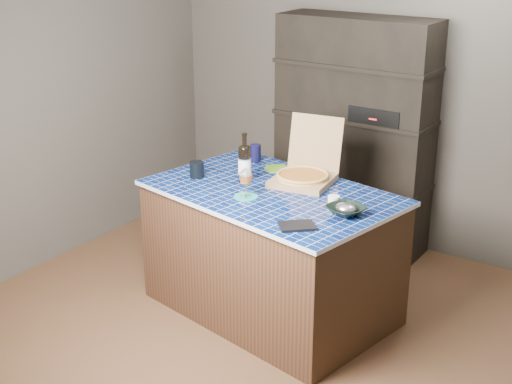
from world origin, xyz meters
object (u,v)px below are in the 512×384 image
Objects in this scene: wine_glass at (246,177)px; dvd_case at (297,226)px; kitchen_island at (271,252)px; pizza_box at (304,174)px; bowl at (346,210)px; mead_bottle at (245,163)px.

wine_glass is 0.56m from dvd_case.
pizza_box is (0.09, 0.24, 0.48)m from kitchen_island.
kitchen_island is 0.55m from pizza_box.
wine_glass reaches higher than dvd_case.
wine_glass reaches higher than bowl.
kitchen_island is at bearing -10.09° from mead_bottle.
kitchen_island is 0.73m from bowl.
dvd_case is at bearing -33.85° from mead_bottle.
dvd_case is (0.50, -0.22, -0.12)m from wine_glass.
wine_glass is at bearing -53.49° from mead_bottle.
wine_glass is at bearing -171.25° from bowl.
wine_glass is 0.65m from bowl.
bowl reaches higher than dvd_case.
kitchen_island is 0.59m from wine_glass.
mead_bottle is 1.80× the size of wine_glass.
kitchen_island is 3.43× the size of pizza_box.
pizza_box is 2.34× the size of bowl.
kitchen_island is 5.19× the size of mead_bottle.
dvd_case is (0.67, -0.45, -0.12)m from mead_bottle.
pizza_box is 2.51× the size of dvd_case.
pizza_box is at bearing 164.76° from dvd_case.
wine_glass is (0.17, -0.23, 0.00)m from mead_bottle.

